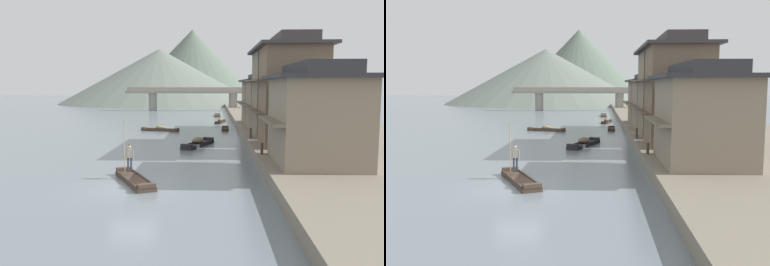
% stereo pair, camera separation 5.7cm
% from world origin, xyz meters
% --- Properties ---
extents(ground_plane, '(400.00, 400.00, 0.00)m').
position_xyz_m(ground_plane, '(0.00, 0.00, 0.00)').
color(ground_plane, slate).
extents(riverbank_right, '(18.00, 110.00, 0.77)m').
position_xyz_m(riverbank_right, '(16.42, 30.00, 0.39)').
color(riverbank_right, slate).
rests_on(riverbank_right, ground).
extents(boat_foreground_poled, '(3.17, 4.92, 0.45)m').
position_xyz_m(boat_foreground_poled, '(-0.14, 1.36, 0.15)').
color(boat_foreground_poled, '#423328').
rests_on(boat_foreground_poled, ground).
extents(boatman_person, '(0.54, 0.34, 3.04)m').
position_xyz_m(boatman_person, '(-0.61, 2.25, 1.46)').
color(boatman_person, black).
rests_on(boatman_person, boat_foreground_poled).
extents(boat_moored_nearest, '(2.97, 5.37, 0.82)m').
position_xyz_m(boat_moored_nearest, '(3.01, 15.62, 0.28)').
color(boat_moored_nearest, '#232326').
rests_on(boat_moored_nearest, ground).
extents(boat_moored_second, '(1.76, 3.97, 0.62)m').
position_xyz_m(boat_moored_second, '(5.48, 39.01, 0.22)').
color(boat_moored_second, '#33281E').
rests_on(boat_moored_second, ground).
extents(boat_moored_third, '(1.00, 3.56, 0.37)m').
position_xyz_m(boat_moored_third, '(5.92, 29.38, 0.13)').
color(boat_moored_third, '#33281E').
rests_on(boat_moored_third, ground).
extents(boat_moored_far, '(1.13, 4.35, 0.39)m').
position_xyz_m(boat_moored_far, '(5.17, 51.91, 0.13)').
color(boat_moored_far, brown).
rests_on(boat_moored_far, ground).
extents(boat_midriver_drifting, '(4.79, 2.16, 0.69)m').
position_xyz_m(boat_midriver_drifting, '(-2.06, 27.89, 0.23)').
color(boat_midriver_drifting, '#423328').
rests_on(boat_midriver_drifting, ground).
extents(house_waterfront_nearest, '(6.05, 7.94, 6.14)m').
position_xyz_m(house_waterfront_nearest, '(10.70, 4.04, 3.77)').
color(house_waterfront_nearest, gray).
rests_on(house_waterfront_nearest, riverbank_right).
extents(house_waterfront_second, '(5.93, 5.96, 8.74)m').
position_xyz_m(house_waterfront_second, '(10.63, 11.57, 5.08)').
color(house_waterfront_second, '#75604C').
rests_on(house_waterfront_second, riverbank_right).
extents(house_waterfront_tall, '(6.60, 6.21, 8.74)m').
position_xyz_m(house_waterfront_tall, '(10.97, 17.53, 5.08)').
color(house_waterfront_tall, '#7F705B').
rests_on(house_waterfront_tall, riverbank_right).
extents(house_waterfront_narrow, '(6.73, 7.91, 6.14)m').
position_xyz_m(house_waterfront_narrow, '(11.04, 24.18, 3.76)').
color(house_waterfront_narrow, '#7F705B').
rests_on(house_waterfront_narrow, riverbank_right).
extents(house_waterfront_far, '(5.35, 6.68, 6.14)m').
position_xyz_m(house_waterfront_far, '(10.34, 31.14, 3.78)').
color(house_waterfront_far, '#7F705B').
rests_on(house_waterfront_far, riverbank_right).
extents(mooring_post_dock_near, '(0.20, 0.20, 0.79)m').
position_xyz_m(mooring_post_dock_near, '(7.77, 6.97, 1.17)').
color(mooring_post_dock_near, '#473828').
rests_on(mooring_post_dock_near, riverbank_right).
extents(mooring_post_dock_mid, '(0.20, 0.20, 0.94)m').
position_xyz_m(mooring_post_dock_mid, '(7.77, 15.47, 1.24)').
color(mooring_post_dock_mid, '#473828').
rests_on(mooring_post_dock_mid, riverbank_right).
extents(stone_bridge, '(29.28, 2.40, 5.09)m').
position_xyz_m(stone_bridge, '(0.00, 68.01, 3.40)').
color(stone_bridge, gray).
rests_on(stone_bridge, ground).
extents(hill_far_west, '(50.36, 50.36, 25.65)m').
position_xyz_m(hill_far_west, '(-3.07, 130.10, 12.83)').
color(hill_far_west, '#5B6B5B').
rests_on(hill_far_west, ground).
extents(hill_far_centre, '(61.12, 61.12, 16.62)m').
position_xyz_m(hill_far_centre, '(-12.08, 105.53, 8.31)').
color(hill_far_centre, slate).
rests_on(hill_far_centre, ground).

